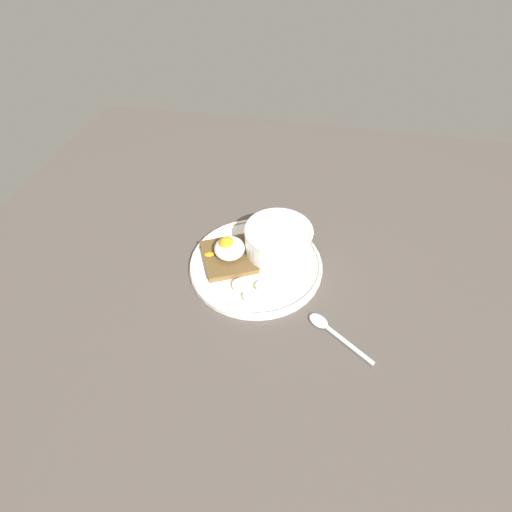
{
  "coord_description": "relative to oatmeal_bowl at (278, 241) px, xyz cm",
  "views": [
    {
      "loc": [
        51.62,
        10.44,
        57.95
      ],
      "look_at": [
        0.0,
        0.0,
        5.0
      ],
      "focal_mm": 28.0,
      "sensor_mm": 36.0,
      "label": 1
    }
  ],
  "objects": [
    {
      "name": "banana_slice_back",
      "position": [
        10.0,
        -5.13,
        -2.76
      ],
      "size": [
        3.92,
        3.97,
        1.31
      ],
      "color": "#F4EABC",
      "rests_on": "plate"
    },
    {
      "name": "banana_slice_front",
      "position": [
        9.57,
        -0.74,
        -2.67
      ],
      "size": [
        4.27,
        4.18,
        1.64
      ],
      "color": "#EEECB5",
      "rests_on": "plate"
    },
    {
      "name": "plate",
      "position": [
        3.37,
        -3.6,
        -3.53
      ],
      "size": [
        25.33,
        25.33,
        1.6
      ],
      "color": "silver",
      "rests_on": "ground_plane"
    },
    {
      "name": "banana_slice_left",
      "position": [
        11.92,
        -2.74,
        -2.81
      ],
      "size": [
        4.21,
        4.21,
        1.11
      ],
      "color": "beige",
      "rests_on": "plate"
    },
    {
      "name": "toast_slice",
      "position": [
        3.11,
        -8.66,
        -2.51
      ],
      "size": [
        13.5,
        13.5,
        1.48
      ],
      "color": "brown",
      "rests_on": "plate"
    },
    {
      "name": "ground_plane",
      "position": [
        3.37,
        -3.6,
        -5.33
      ],
      "size": [
        120.0,
        120.0,
        2.0
      ],
      "primitive_type": "cube",
      "color": "#4A423C",
      "rests_on": "ground"
    },
    {
      "name": "poached_egg",
      "position": [
        3.15,
        -8.78,
        -0.14
      ],
      "size": [
        6.03,
        7.74,
        4.0
      ],
      "color": "white",
      "rests_on": "toast_slice"
    },
    {
      "name": "oatmeal_bowl",
      "position": [
        0.0,
        0.0,
        0.0
      ],
      "size": [
        12.87,
        12.87,
        6.5
      ],
      "color": "white",
      "rests_on": "plate"
    },
    {
      "name": "spoon",
      "position": [
        15.64,
        11.81,
        -3.93
      ],
      "size": [
        8.86,
        11.53,
        0.8
      ],
      "color": "silver",
      "rests_on": "ground_plane"
    }
  ]
}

